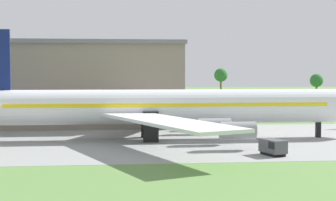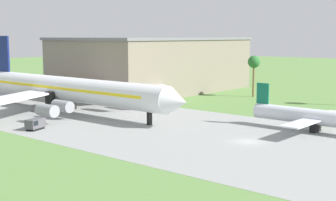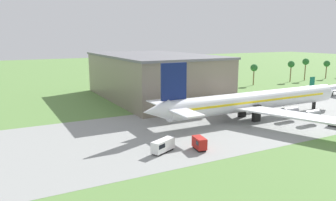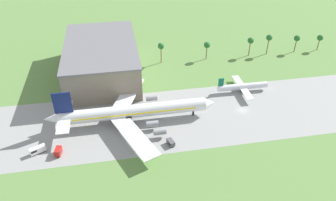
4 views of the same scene
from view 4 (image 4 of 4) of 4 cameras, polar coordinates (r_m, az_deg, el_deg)
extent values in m
plane|color=#5B8442|center=(152.78, 12.82, -1.66)|extent=(600.00, 600.00, 0.00)
cube|color=gray|center=(152.77, 12.82, -1.65)|extent=(320.00, 44.00, 0.02)
cylinder|color=white|center=(140.00, -5.74, -1.82)|extent=(60.92, 5.63, 5.63)
cone|color=white|center=(145.13, 7.20, -0.48)|extent=(4.51, 5.52, 5.52)
cone|color=white|center=(142.39, -19.49, -3.00)|extent=(7.04, 5.35, 5.35)
cube|color=yellow|center=(139.75, -5.75, -1.68)|extent=(51.78, 5.75, 0.56)
cube|color=navy|center=(137.44, -17.93, -0.42)|extent=(7.33, 0.50, 9.58)
cube|color=white|center=(141.26, -17.57, -2.69)|extent=(5.07, 22.54, 0.30)
cube|color=white|center=(128.79, -5.95, -6.10)|extent=(17.95, 30.36, 0.44)
cube|color=white|center=(152.77, -6.96, 1.04)|extent=(17.95, 30.36, 0.44)
cylinder|color=gray|center=(136.64, -2.74, -4.09)|extent=(5.07, 2.54, 2.54)
cylinder|color=gray|center=(132.53, -1.43, -5.48)|extent=(5.07, 2.54, 2.54)
cylinder|color=gray|center=(147.44, -3.46, -0.88)|extent=(5.07, 2.54, 2.54)
cylinder|color=gray|center=(152.27, -2.88, 0.40)|extent=(5.07, 2.54, 2.54)
cube|color=black|center=(145.12, 4.42, -1.73)|extent=(0.70, 0.90, 4.85)
cube|color=black|center=(139.20, -6.80, -3.68)|extent=(2.40, 1.20, 4.85)
cube|color=black|center=(144.16, -7.00, -2.19)|extent=(2.40, 1.20, 4.85)
cylinder|color=silver|center=(164.80, 12.83, 2.40)|extent=(24.97, 3.31, 2.97)
cube|color=#0F6647|center=(159.34, 9.23, 3.17)|extent=(2.67, 0.28, 4.15)
cube|color=silver|center=(164.95, 12.82, 2.31)|extent=(3.87, 22.48, 0.24)
cube|color=black|center=(165.53, 12.77, 1.98)|extent=(1.24, 2.69, 2.82)
cube|color=black|center=(133.35, -18.47, -8.81)|extent=(2.32, 3.64, 0.40)
cube|color=#B21E19|center=(132.44, -18.58, -8.36)|extent=(2.62, 4.26, 2.41)
cube|color=black|center=(131.44, -18.73, -8.57)|extent=(2.24, 1.71, 0.90)
cube|color=black|center=(130.69, 0.49, -7.62)|extent=(2.71, 3.69, 0.40)
cube|color=#4C4C51|center=(129.98, 0.49, -7.27)|extent=(3.08, 4.31, 1.73)
cube|color=black|center=(129.11, 0.71, -7.46)|extent=(2.35, 1.91, 0.90)
cube|color=black|center=(136.67, -21.61, -8.39)|extent=(5.37, 3.84, 0.40)
cube|color=white|center=(135.78, -21.73, -7.95)|extent=(6.27, 4.41, 2.41)
cube|color=black|center=(135.39, -22.42, -8.07)|extent=(2.78, 2.75, 0.90)
cube|color=slate|center=(177.14, -11.43, 6.97)|extent=(36.00, 60.00, 16.51)
cube|color=slate|center=(173.45, -11.75, 9.51)|extent=(36.72, 61.20, 0.80)
cylinder|color=brown|center=(192.36, 6.72, 8.31)|extent=(0.56, 0.56, 8.22)
sphere|color=#28662D|center=(190.37, 6.81, 9.59)|extent=(3.60, 3.60, 3.60)
cylinder|color=brown|center=(222.38, 24.71, 8.90)|extent=(0.56, 0.56, 7.25)
sphere|color=#28662D|center=(220.83, 24.97, 9.88)|extent=(3.60, 3.60, 3.60)
cylinder|color=brown|center=(205.39, 16.96, 9.02)|extent=(0.56, 0.56, 9.88)
sphere|color=#28662D|center=(203.23, 17.22, 10.43)|extent=(3.60, 3.60, 3.60)
cylinder|color=brown|center=(186.58, -1.21, 7.95)|extent=(0.56, 0.56, 9.71)
sphere|color=#28662D|center=(184.23, -1.23, 9.47)|extent=(3.60, 3.60, 3.60)
cylinder|color=brown|center=(200.92, 14.01, 8.79)|extent=(0.56, 0.56, 8.91)
sphere|color=#28662D|center=(198.89, 14.21, 10.10)|extent=(3.60, 3.60, 3.60)
cylinder|color=brown|center=(214.18, 21.30, 8.93)|extent=(0.56, 0.56, 8.08)
sphere|color=#28662D|center=(212.42, 21.55, 10.05)|extent=(3.60, 3.60, 3.60)
camera|label=1|loc=(81.98, -6.59, -34.91)|focal=55.00mm
camera|label=2|loc=(125.16, 43.50, -10.79)|focal=50.00mm
camera|label=3|loc=(97.92, -49.34, -21.33)|focal=35.00mm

